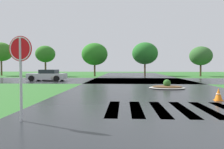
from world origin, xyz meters
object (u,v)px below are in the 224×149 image
Objects in this scene: median_island at (167,87)px; drainage_pipe_stack at (50,78)px; car_dark_suv at (47,76)px; traffic_cone at (218,95)px; stop_sign at (21,58)px.

drainage_pipe_stack is at bearing 147.55° from median_island.
car_dark_suv reaches higher than traffic_cone.
stop_sign is 18.10m from drainage_pipe_stack.
stop_sign reaches higher than car_dark_suv.
median_island reaches higher than traffic_cone.
stop_sign is at bearing -122.38° from median_island.
drainage_pipe_stack is 18.26m from traffic_cone.
car_dark_suv is at bearing 134.60° from traffic_cone.
median_island is (6.32, 9.97, -1.78)m from stop_sign.
drainage_pipe_stack is at bearing 132.85° from car_dark_suv.
stop_sign is at bearing -150.67° from traffic_cone.
traffic_cone is at bearing -76.66° from median_island.
traffic_cone is at bearing 136.16° from car_dark_suv.
traffic_cone is at bearing 38.49° from stop_sign.
car_dark_suv is at bearing 131.29° from drainage_pipe_stack.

